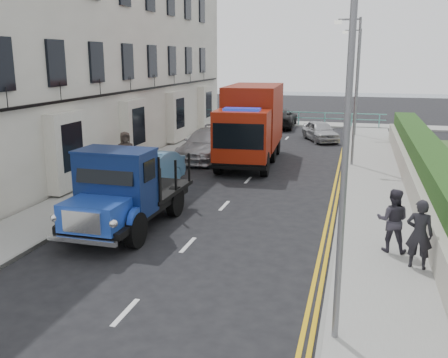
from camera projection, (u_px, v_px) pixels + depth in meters
ground at (161, 274)px, 12.35m from camera, size 120.00×120.00×0.00m
pavement_west at (129, 177)px, 22.09m from camera, size 2.40×38.00×0.12m
pavement_east at (375, 193)px, 19.44m from camera, size 2.60×38.00×0.12m
promenade at (300, 124)px, 39.53m from camera, size 30.00×2.50×0.12m
sea_plane at (326, 96)px, 68.62m from camera, size 120.00×120.00×0.00m
terrace_west at (80, 17)px, 25.23m from camera, size 6.31×30.20×14.25m
garden_east at (430, 175)px, 18.75m from camera, size 1.45×28.00×1.75m
seafront_railing at (299, 119)px, 38.66m from camera, size 13.00×0.08×1.11m
lamp_near at (339, 131)px, 8.47m from camera, size 1.23×0.18×7.00m
lamp_mid at (354, 84)px, 23.47m from camera, size 1.23×0.18×7.00m
lamp_far at (356, 76)px, 32.85m from camera, size 1.23×0.18×7.00m
bedford_lorry at (120, 196)px, 14.88m from camera, size 2.29×5.52×2.58m
red_lorry at (251, 122)px, 24.96m from camera, size 2.92×7.45×3.83m
parked_car_front at (113, 202)px, 15.82m from camera, size 2.13×4.45×1.47m
parked_car_mid at (145, 172)px, 19.87m from camera, size 1.84×4.66×1.51m
parked_car_rear at (207, 144)px, 26.10m from camera, size 2.27×5.37×1.55m
seafront_car_left at (279, 118)px, 37.84m from camera, size 2.55×5.27×1.45m
seafront_car_right at (320, 131)px, 31.76m from camera, size 2.89×4.05×1.28m
pedestrian_east_near at (419, 234)px, 12.22m from camera, size 0.72×0.55×1.76m
pedestrian_east_far at (393, 220)px, 13.29m from camera, size 0.91×0.74×1.73m
pedestrian_west_near at (102, 176)px, 18.11m from camera, size 1.14×0.94×1.81m
pedestrian_west_far at (126, 153)px, 22.31m from camera, size 1.10×1.02×1.88m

